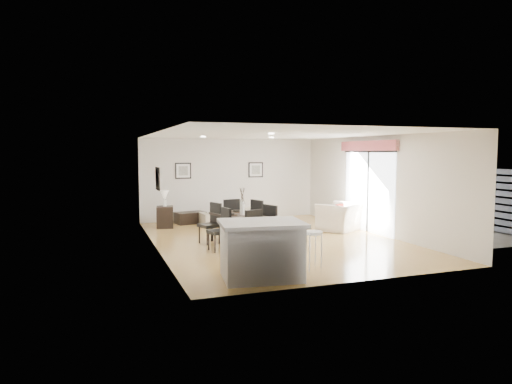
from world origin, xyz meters
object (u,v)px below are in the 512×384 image
object	(u,v)px
armchair	(341,217)
dining_chair_efar	(260,218)
dining_chair_head	(257,230)
coffee_table	(190,218)
dining_chair_enear	(274,223)
side_table	(165,217)
kitchen_island	(261,250)
dining_chair_foot	(230,216)
bar_stool	(313,237)
dining_chair_wnear	(222,227)
dining_chair_wfar	(212,221)
dining_table	(242,218)
sofa	(230,215)

from	to	relation	value
armchair	dining_chair_efar	world-z (taller)	dining_chair_efar
dining_chair_head	coffee_table	world-z (taller)	dining_chair_head
dining_chair_enear	armchair	bearing A→B (deg)	-81.14
side_table	kitchen_island	xyz separation A→B (m)	(0.80, -6.10, 0.20)
kitchen_island	dining_chair_foot	bearing A→B (deg)	89.61
dining_chair_efar	bar_stool	world-z (taller)	dining_chair_efar
dining_chair_head	bar_stool	size ratio (longest dim) A/B	1.24
kitchen_island	bar_stool	world-z (taller)	kitchen_island
dining_chair_wnear	dining_chair_wfar	bearing A→B (deg)	169.97
dining_table	side_table	distance (m)	3.49
armchair	dining_chair_efar	bearing A→B (deg)	-19.68
armchair	dining_chair_wfar	bearing A→B (deg)	-24.36
sofa	dining_table	size ratio (longest dim) A/B	0.94
sofa	dining_chair_foot	bearing A→B (deg)	68.81
dining_chair_wnear	dining_chair_efar	world-z (taller)	dining_chair_efar
dining_chair_wnear	dining_chair_head	world-z (taller)	dining_chair_head
dining_chair_foot	coffee_table	xyz separation A→B (m)	(-0.53, 2.66, -0.39)
kitchen_island	sofa	bearing A→B (deg)	86.88
dining_table	dining_chair_wfar	bearing A→B (deg)	129.01
armchair	dining_chair_enear	world-z (taller)	dining_chair_enear
dining_chair_wnear	dining_chair_enear	bearing A→B (deg)	77.83
bar_stool	dining_chair_enear	bearing A→B (deg)	85.32
armchair	dining_chair_foot	distance (m)	3.31
dining_chair_wnear	sofa	bearing A→B (deg)	150.95
dining_chair_wnear	dining_chair_enear	size ratio (longest dim) A/B	0.96
dining_chair_wnear	coffee_table	bearing A→B (deg)	168.36
dining_chair_foot	kitchen_island	bearing A→B (deg)	71.74
armchair	side_table	size ratio (longest dim) A/B	1.87
dining_chair_enear	coffee_table	bearing A→B (deg)	-4.94
armchair	dining_chair_enear	distance (m)	3.08
dining_chair_head	dining_chair_foot	distance (m)	2.20
dining_table	bar_stool	distance (m)	2.95
dining_chair_wfar	dining_chair_enear	distance (m)	1.58
dining_chair_foot	bar_stool	size ratio (longest dim) A/B	1.29
dining_table	dining_chair_efar	bearing A→B (deg)	19.63
dining_chair_head	coffee_table	size ratio (longest dim) A/B	1.08
bar_stool	side_table	bearing A→B (deg)	106.62
dining_chair_foot	bar_stool	xyz separation A→B (m)	(0.41, -4.02, 0.11)
dining_chair_foot	dining_chair_wnear	bearing A→B (deg)	57.44
dining_chair_efar	coffee_table	world-z (taller)	dining_chair_efar
dining_chair_wnear	dining_chair_foot	distance (m)	1.66
armchair	dining_chair_wfar	world-z (taller)	dining_chair_wfar
dining_chair_wfar	bar_stool	bearing A→B (deg)	-1.80
armchair	side_table	xyz separation A→B (m)	(-4.71, 2.17, -0.07)
dining_table	dining_chair_wfar	xyz separation A→B (m)	(-0.63, 0.47, -0.11)
dining_chair_efar	dining_chair_head	bearing A→B (deg)	139.23
armchair	dining_chair_foot	xyz separation A→B (m)	(-3.30, 0.09, 0.18)
dining_table	dining_chair_wnear	bearing A→B (deg)	-159.69
sofa	side_table	bearing A→B (deg)	-1.90
dining_chair_wnear	dining_chair_wfar	xyz separation A→B (m)	(-0.00, 0.90, 0.01)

